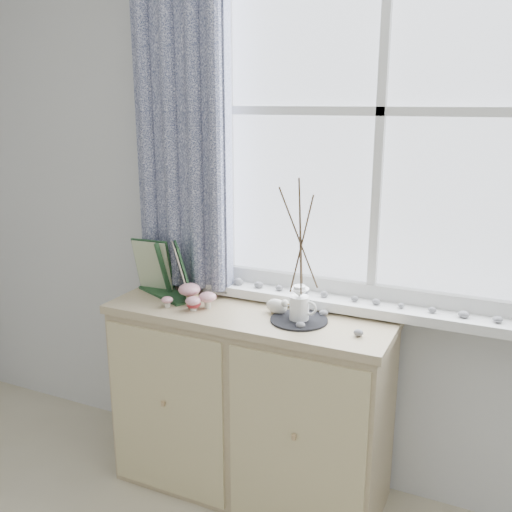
# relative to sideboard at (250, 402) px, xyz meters

# --- Properties ---
(sideboard) EXTENTS (1.20, 0.45, 0.85)m
(sideboard) POSITION_rel_sideboard_xyz_m (0.00, 0.00, 0.00)
(sideboard) COLOR tan
(sideboard) RESTS_ON ground
(botanical_book) EXTENTS (0.39, 0.27, 0.26)m
(botanical_book) POSITION_rel_sideboard_xyz_m (-0.42, -0.01, 0.55)
(botanical_book) COLOR #204426
(botanical_book) RESTS_ON sideboard
(toadstool_cluster) EXTENTS (0.22, 0.15, 0.09)m
(toadstool_cluster) POSITION_rel_sideboard_xyz_m (-0.24, -0.06, 0.47)
(toadstool_cluster) COLOR beige
(toadstool_cluster) RESTS_ON sideboard
(wooden_eggs) EXTENTS (0.13, 0.17, 0.07)m
(wooden_eggs) POSITION_rel_sideboard_xyz_m (-0.25, -0.03, 0.45)
(wooden_eggs) COLOR tan
(wooden_eggs) RESTS_ON sideboard
(songbird_figurine) EXTENTS (0.14, 0.09, 0.07)m
(songbird_figurine) POSITION_rel_sideboard_xyz_m (0.12, 0.01, 0.46)
(songbird_figurine) COLOR white
(songbird_figurine) RESTS_ON sideboard
(crocheted_doily) EXTENTS (0.23, 0.23, 0.01)m
(crocheted_doily) POSITION_rel_sideboard_xyz_m (0.23, -0.03, 0.43)
(crocheted_doily) COLOR black
(crocheted_doily) RESTS_ON sideboard
(twig_pitcher) EXTENTS (0.22, 0.22, 0.58)m
(twig_pitcher) POSITION_rel_sideboard_xyz_m (0.23, -0.03, 0.76)
(twig_pitcher) COLOR white
(twig_pitcher) RESTS_ON crocheted_doily
(sideboard_pebbles) EXTENTS (0.26, 0.19, 0.03)m
(sideboard_pebbles) POSITION_rel_sideboard_xyz_m (0.35, -0.03, 0.44)
(sideboard_pebbles) COLOR gray
(sideboard_pebbles) RESTS_ON sideboard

